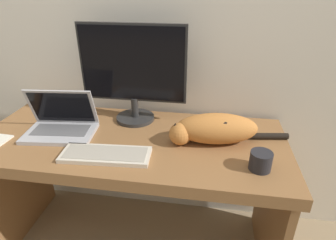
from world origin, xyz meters
The scene contains 7 objects.
wall_back centered at (0.00, 0.73, 1.30)m, with size 6.40×0.06×2.60m.
desk centered at (0.00, 0.33, 0.60)m, with size 1.57×0.67×0.76m.
monitor centered at (-0.03, 0.55, 1.04)m, with size 0.58×0.22×0.53m.
laptop centered at (-0.37, 0.33, 0.80)m, with size 0.37×0.26×0.23m.
external_keyboard centered at (-0.07, 0.15, 0.77)m, with size 0.41×0.18×0.02m.
cat centered at (0.41, 0.36, 0.83)m, with size 0.59×0.22×0.15m.
coffee_mug centered at (0.61, 0.17, 0.80)m, with size 0.09×0.09×0.08m.
Camera 1 is at (0.38, -0.86, 1.48)m, focal length 30.00 mm.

